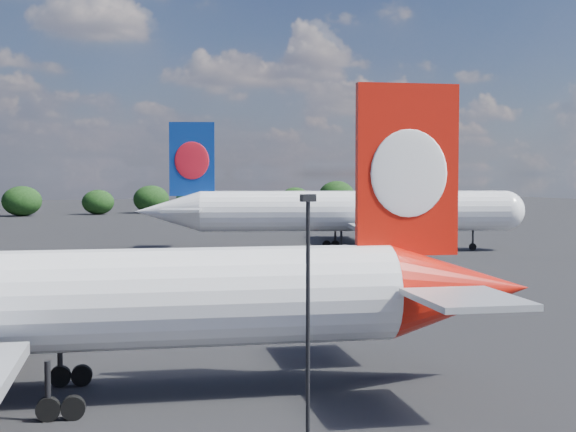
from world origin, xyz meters
name	(u,v)px	position (x,y,z in m)	size (l,w,h in m)	color
qantas_airliner	(47,305)	(-0.57, 2.00, 4.67)	(46.69, 44.64, 15.32)	white
china_southern_airliner	(341,212)	(45.85, 62.99, 5.45)	(53.31, 51.23, 17.90)	white
apron_lamp_post	(308,310)	(7.64, -9.40, 5.65)	(0.55, 0.30, 10.02)	black
billboard_yellow	(16,201)	(12.00, 182.00, 3.87)	(5.00, 0.30, 5.50)	gold
horizon_treeline	(13,202)	(11.07, 179.69, 3.70)	(206.46, 15.35, 8.74)	black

